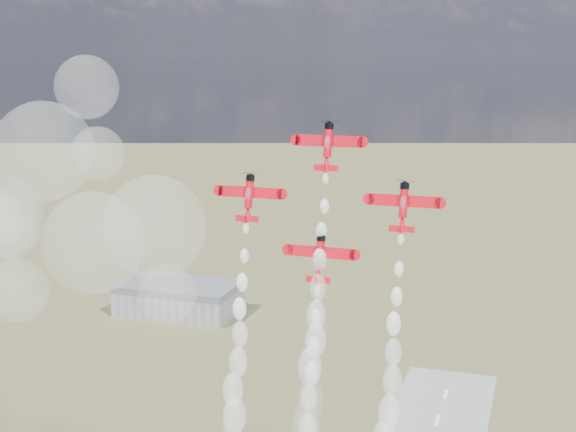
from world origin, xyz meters
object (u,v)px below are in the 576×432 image
(hangar, at_px, (179,298))
(plane_lead, at_px, (328,145))
(plane_slot, at_px, (320,257))
(plane_left, at_px, (249,197))
(plane_right, at_px, (403,206))

(hangar, distance_m, plane_lead, 227.71)
(hangar, height_order, plane_slot, plane_slot)
(plane_left, bearing_deg, plane_right, 0.00)
(plane_lead, relative_size, plane_left, 1.00)
(hangar, distance_m, plane_slot, 224.89)
(hangar, xyz_separation_m, plane_left, (100.96, -178.44, 79.84))
(hangar, bearing_deg, plane_slot, -57.81)
(hangar, xyz_separation_m, plane_slot, (113.65, -180.52, 71.20))
(plane_lead, distance_m, plane_right, 15.50)
(plane_right, height_order, plane_slot, plane_right)
(plane_lead, height_order, plane_right, plane_lead)
(plane_lead, height_order, plane_slot, plane_lead)
(plane_lead, distance_m, plane_left, 15.50)
(plane_left, distance_m, plane_right, 25.39)
(hangar, xyz_separation_m, plane_lead, (113.65, -176.36, 88.49))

